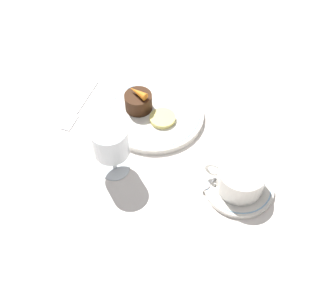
% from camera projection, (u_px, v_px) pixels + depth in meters
% --- Properties ---
extents(ground_plane, '(3.00, 3.00, 0.00)m').
position_uv_depth(ground_plane, '(148.00, 123.00, 0.90)').
color(ground_plane, white).
extents(dinner_plate, '(0.23, 0.23, 0.01)m').
position_uv_depth(dinner_plate, '(155.00, 114.00, 0.91)').
color(dinner_plate, white).
rests_on(dinner_plate, ground_plane).
extents(saucer, '(0.14, 0.14, 0.01)m').
position_uv_depth(saucer, '(239.00, 186.00, 0.78)').
color(saucer, white).
rests_on(saucer, ground_plane).
extents(coffee_cup, '(0.12, 0.09, 0.05)m').
position_uv_depth(coffee_cup, '(241.00, 178.00, 0.76)').
color(coffee_cup, white).
rests_on(coffee_cup, saucer).
extents(spoon, '(0.06, 0.11, 0.00)m').
position_uv_depth(spoon, '(218.00, 177.00, 0.79)').
color(spoon, silver).
rests_on(spoon, saucer).
extents(wine_glass, '(0.07, 0.07, 0.12)m').
position_uv_depth(wine_glass, '(111.00, 144.00, 0.75)').
color(wine_glass, silver).
rests_on(wine_glass, ground_plane).
extents(fork, '(0.02, 0.17, 0.01)m').
position_uv_depth(fork, '(78.00, 110.00, 0.92)').
color(fork, silver).
rests_on(fork, ground_plane).
extents(dessert_cake, '(0.06, 0.06, 0.04)m').
position_uv_depth(dessert_cake, '(138.00, 102.00, 0.89)').
color(dessert_cake, '#381E0F').
rests_on(dessert_cake, dinner_plate).
extents(carrot_garnish, '(0.05, 0.03, 0.02)m').
position_uv_depth(carrot_garnish, '(138.00, 92.00, 0.87)').
color(carrot_garnish, orange).
rests_on(carrot_garnish, dessert_cake).
extents(pineapple_slice, '(0.06, 0.06, 0.01)m').
position_uv_depth(pineapple_slice, '(163.00, 118.00, 0.88)').
color(pineapple_slice, '#EFE075').
rests_on(pineapple_slice, dinner_plate).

